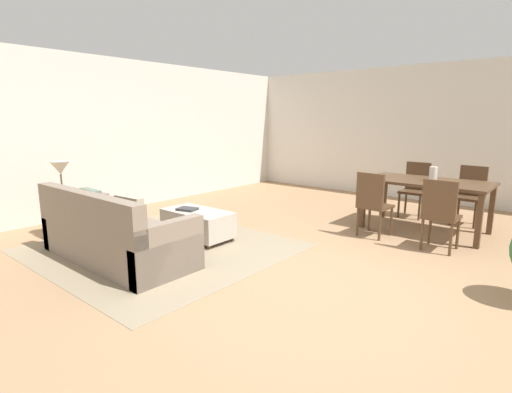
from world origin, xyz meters
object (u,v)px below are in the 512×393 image
object	(u,v)px
dining_chair_near_right	(440,211)
vase_centerpiece	(433,174)
ottoman_table	(198,223)
table_lamp	(60,169)
couch	(114,236)
dining_chair_far_left	(415,186)
dining_table	(427,186)
side_table	(64,207)
book_on_ottoman	(187,209)
dining_chair_near_left	(373,201)
dining_chair_far_right	(470,192)

from	to	relation	value
dining_chair_near_right	vase_centerpiece	world-z (taller)	vase_centerpiece
ottoman_table	dining_chair_near_right	xyz separation A→B (m)	(2.71, 1.60, 0.29)
table_lamp	dining_chair_near_right	xyz separation A→B (m)	(4.19, 2.75, -0.45)
couch	table_lamp	xyz separation A→B (m)	(-1.34, 0.04, 0.67)
dining_chair_far_left	dining_table	bearing A→B (deg)	-62.59
side_table	vase_centerpiece	bearing A→B (deg)	43.21
table_lamp	ottoman_table	bearing A→B (deg)	37.96
side_table	table_lamp	bearing A→B (deg)	-90.00
side_table	table_lamp	distance (m)	0.53
dining_table	book_on_ottoman	xyz separation A→B (m)	(-2.41, -2.53, -0.25)
dining_chair_far_left	vase_centerpiece	bearing A→B (deg)	-58.97
dining_chair_near_right	vase_centerpiece	size ratio (longest dim) A/B	4.43
dining_table	dining_chair_near_left	xyz separation A→B (m)	(-0.47, -0.81, -0.15)
table_lamp	dining_chair_near_left	world-z (taller)	table_lamp
dining_chair_near_right	dining_chair_far_right	distance (m)	1.71
ottoman_table	book_on_ottoman	distance (m)	0.24
vase_centerpiece	book_on_ottoman	bearing A→B (deg)	-134.64
table_lamp	dining_table	xyz separation A→B (m)	(3.75, 3.61, -0.29)
table_lamp	dining_table	size ratio (longest dim) A/B	0.31
dining_chair_near_right	table_lamp	bearing A→B (deg)	-146.72
side_table	dining_chair_far_left	bearing A→B (deg)	53.09
dining_chair_near_left	dining_chair_far_left	xyz separation A→B (m)	(0.04, 1.63, 0.00)
dining_chair_far_left	book_on_ottoman	world-z (taller)	dining_chair_far_left
couch	dining_chair_far_left	xyz separation A→B (m)	(1.99, 4.47, 0.23)
couch	dining_chair_near_right	distance (m)	3.99
ottoman_table	couch	bearing A→B (deg)	-96.52
table_lamp	book_on_ottoman	bearing A→B (deg)	38.80
side_table	vase_centerpiece	xyz separation A→B (m)	(3.83, 3.60, 0.42)
ottoman_table	dining_chair_far_left	bearing A→B (deg)	60.55
dining_chair_near_left	dining_chair_far_right	bearing A→B (deg)	62.15
dining_chair_near_left	book_on_ottoman	world-z (taller)	dining_chair_near_left
dining_chair_far_right	vase_centerpiece	bearing A→B (deg)	-111.11
couch	dining_chair_far_left	world-z (taller)	dining_chair_far_left
ottoman_table	book_on_ottoman	world-z (taller)	book_on_ottoman
table_lamp	dining_chair_far_right	world-z (taller)	table_lamp
dining_chair_near_left	dining_chair_far_right	size ratio (longest dim) A/B	1.00
couch	side_table	distance (m)	1.35
ottoman_table	dining_chair_near_right	size ratio (longest dim) A/B	1.09
ottoman_table	dining_chair_near_right	world-z (taller)	dining_chair_near_right
couch	side_table	world-z (taller)	couch
ottoman_table	dining_chair_far_right	bearing A→B (deg)	50.92
couch	dining_chair_far_right	size ratio (longest dim) A/B	2.26
side_table	dining_chair_far_left	xyz separation A→B (m)	(3.33, 4.43, 0.08)
book_on_ottoman	dining_chair_far_left	bearing A→B (deg)	59.38
side_table	dining_chair_far_right	bearing A→B (deg)	46.97
couch	dining_chair_far_right	world-z (taller)	dining_chair_far_right
table_lamp	dining_chair_far_left	xyz separation A→B (m)	(3.33, 4.43, -0.45)
vase_centerpiece	side_table	bearing A→B (deg)	-136.79
couch	dining_chair_near_right	bearing A→B (deg)	44.38
dining_chair_far_left	dining_chair_far_right	xyz separation A→B (m)	(0.83, 0.03, 0.00)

